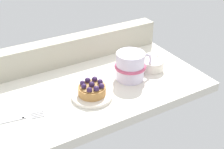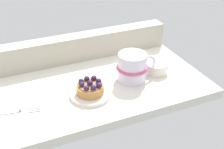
{
  "view_description": "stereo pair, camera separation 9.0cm",
  "coord_description": "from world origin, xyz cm",
  "px_view_note": "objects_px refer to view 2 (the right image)",
  "views": [
    {
      "loc": [
        -33.06,
        -71.53,
        50.97
      ],
      "look_at": [
        5.72,
        -5.03,
        4.65
      ],
      "focal_mm": 47.21,
      "sensor_mm": 36.0,
      "label": 1
    },
    {
      "loc": [
        -25.06,
        -75.59,
        50.97
      ],
      "look_at": [
        5.72,
        -5.03,
        4.65
      ],
      "focal_mm": 47.21,
      "sensor_mm": 36.0,
      "label": 2
    }
  ],
  "objects_px": {
    "coffee_mug": "(133,67)",
    "sugar_bowl": "(156,67)",
    "dessert_fork": "(13,112)",
    "raspberry_tart": "(90,88)",
    "dessert_plate": "(90,94)"
  },
  "relations": [
    {
      "from": "coffee_mug",
      "to": "sugar_bowl",
      "type": "relative_size",
      "value": 1.64
    },
    {
      "from": "dessert_fork",
      "to": "raspberry_tart",
      "type": "bearing_deg",
      "value": -2.14
    },
    {
      "from": "dessert_plate",
      "to": "raspberry_tart",
      "type": "height_order",
      "value": "raspberry_tart"
    },
    {
      "from": "coffee_mug",
      "to": "raspberry_tart",
      "type": "bearing_deg",
      "value": -168.03
    },
    {
      "from": "dessert_plate",
      "to": "coffee_mug",
      "type": "distance_m",
      "value": 0.17
    },
    {
      "from": "coffee_mug",
      "to": "dessert_fork",
      "type": "distance_m",
      "value": 0.38
    },
    {
      "from": "coffee_mug",
      "to": "sugar_bowl",
      "type": "xyz_separation_m",
      "value": [
        0.1,
        0.01,
        -0.03
      ]
    },
    {
      "from": "dessert_plate",
      "to": "coffee_mug",
      "type": "bearing_deg",
      "value": 11.91
    },
    {
      "from": "raspberry_tart",
      "to": "coffee_mug",
      "type": "height_order",
      "value": "coffee_mug"
    },
    {
      "from": "coffee_mug",
      "to": "dessert_fork",
      "type": "relative_size",
      "value": 0.88
    },
    {
      "from": "sugar_bowl",
      "to": "coffee_mug",
      "type": "bearing_deg",
      "value": -173.03
    },
    {
      "from": "dessert_plate",
      "to": "sugar_bowl",
      "type": "bearing_deg",
      "value": 10.04
    },
    {
      "from": "dessert_fork",
      "to": "sugar_bowl",
      "type": "distance_m",
      "value": 0.48
    },
    {
      "from": "raspberry_tart",
      "to": "dessert_fork",
      "type": "bearing_deg",
      "value": 177.86
    },
    {
      "from": "dessert_fork",
      "to": "coffee_mug",
      "type": "bearing_deg",
      "value": 3.72
    }
  ]
}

